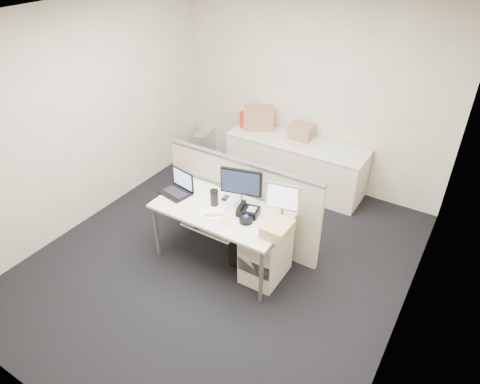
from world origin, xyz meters
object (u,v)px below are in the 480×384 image
Objects in this scene: desk at (221,214)px; monitor_main at (241,188)px; desk_phone at (248,211)px; laptop at (175,184)px.

desk is 3.27× the size of monitor_main.
desk is at bearing -176.41° from desk_phone.
desk is 4.37× the size of laptop.
monitor_main is (0.15, 0.18, 0.29)m from desk.
laptop is at bearing 174.86° from desk_phone.
laptop is at bearing -178.15° from desk.
desk_phone is (0.15, -0.10, -0.19)m from monitor_main.
desk_phone is at bearing 16.72° from laptop.
monitor_main is at bearing 134.97° from desk_phone.
desk is at bearing 12.37° from laptop.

